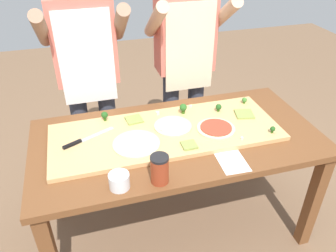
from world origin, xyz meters
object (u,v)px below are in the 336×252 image
object	(u,v)px
chefs_knife	(82,140)
pizza_slice_near_left	(134,120)
pizza_slice_center	(244,114)
broccoli_floret_center_left	(273,129)
broccoli_floret_front_right	(183,108)
sauce_jar	(160,169)
broccoli_floret_front_mid	(219,107)
broccoli_floret_front_left	(244,100)
prep_table	(177,149)
recipe_note	(232,162)
cheese_crumble_c	(242,138)
pizza_slice_far_right	(189,145)
broccoli_floret_center_right	(105,115)
cook_right	(185,56)
pizza_whole_white_garlic	(136,143)
cook_left	(87,67)
cheese_crumble_a	(158,113)
pizza_whole_tomato_red	(216,128)
flour_cup	(119,182)
pizza_whole_cheese_artichoke	(173,126)
cheese_crumble_b	(191,106)

from	to	relation	value
chefs_knife	pizza_slice_near_left	bearing A→B (deg)	22.82
pizza_slice_center	broccoli_floret_center_left	bearing A→B (deg)	-74.34
broccoli_floret_front_right	sauce_jar	distance (m)	0.62
broccoli_floret_front_right	broccoli_floret_front_mid	distance (m)	0.23
broccoli_floret_front_left	pizza_slice_near_left	bearing A→B (deg)	-179.21
broccoli_floret_front_right	broccoli_floret_center_left	size ratio (longest dim) A/B	1.57
prep_table	recipe_note	xyz separation A→B (m)	(0.21, -0.31, 0.10)
cheese_crumble_c	broccoli_floret_front_mid	bearing A→B (deg)	90.80
pizza_slice_far_right	cheese_crumble_c	bearing A→B (deg)	-3.89
broccoli_floret_center_right	cheese_crumble_c	bearing A→B (deg)	-29.90
chefs_knife	broccoli_floret_front_mid	bearing A→B (deg)	6.43
cook_right	sauce_jar	bearing A→B (deg)	-114.72
broccoli_floret_center_left	cheese_crumble_c	world-z (taller)	broccoli_floret_center_left
cook_right	pizza_slice_near_left	bearing A→B (deg)	-137.97
chefs_knife	sauce_jar	world-z (taller)	sauce_jar
pizza_whole_white_garlic	recipe_note	xyz separation A→B (m)	(0.46, -0.26, -0.03)
pizza_slice_near_left	cook_left	size ratio (longest dim) A/B	0.06
broccoli_floret_center_right	cheese_crumble_a	world-z (taller)	broccoli_floret_center_right
pizza_whole_white_garlic	cook_right	xyz separation A→B (m)	(0.50, 0.66, 0.20)
broccoli_floret_front_mid	recipe_note	size ratio (longest dim) A/B	0.27
sauce_jar	broccoli_floret_center_left	bearing A→B (deg)	14.72
pizza_whole_tomato_red	flour_cup	xyz separation A→B (m)	(-0.62, -0.30, 0.00)
pizza_whole_tomato_red	cook_right	distance (m)	0.67
cheese_crumble_c	recipe_note	distance (m)	0.19
prep_table	cheese_crumble_a	bearing A→B (deg)	104.67
pizza_whole_cheese_artichoke	broccoli_floret_front_right	bearing A→B (deg)	50.98
cook_right	pizza_whole_white_garlic	bearing A→B (deg)	-126.80
pizza_whole_tomato_red	pizza_slice_far_right	distance (m)	0.23
cheese_crumble_c	pizza_whole_white_garlic	bearing A→B (deg)	168.98
sauce_jar	pizza_whole_tomato_red	bearing A→B (deg)	36.45
sauce_jar	cook_left	xyz separation A→B (m)	(-0.24, 0.96, 0.16)
pizza_whole_white_garlic	cheese_crumble_b	world-z (taller)	pizza_whole_white_garlic
broccoli_floret_center_left	cheese_crumble_a	world-z (taller)	broccoli_floret_center_left
broccoli_floret_center_left	recipe_note	world-z (taller)	broccoli_floret_center_left
pizza_slice_center	cheese_crumble_c	world-z (taller)	same
broccoli_floret_front_right	flour_cup	size ratio (longest dim) A/B	0.66
pizza_whole_white_garlic	broccoli_floret_front_right	size ratio (longest dim) A/B	3.94
pizza_slice_near_left	broccoli_floret_center_left	xyz separation A→B (m)	(0.74, -0.35, 0.02)
pizza_whole_tomato_red	broccoli_floret_center_right	xyz separation A→B (m)	(-0.61, 0.28, 0.03)
prep_table	pizza_slice_far_right	distance (m)	0.19
chefs_knife	broccoli_floret_center_right	size ratio (longest dim) A/B	5.00
prep_table	cheese_crumble_c	bearing A→B (deg)	-26.56
broccoli_floret_center_right	cheese_crumble_a	distance (m)	0.33
broccoli_floret_center_left	broccoli_floret_front_mid	bearing A→B (deg)	122.86
broccoli_floret_center_right	cheese_crumble_c	world-z (taller)	broccoli_floret_center_right
cheese_crumble_c	pizza_slice_far_right	bearing A→B (deg)	176.11
pizza_whole_cheese_artichoke	broccoli_floret_center_right	world-z (taller)	broccoli_floret_center_right
cook_right	cheese_crumble_b	bearing A→B (deg)	-101.56
broccoli_floret_front_mid	cook_right	bearing A→B (deg)	99.94
pizza_slice_far_right	cheese_crumble_b	distance (m)	0.43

